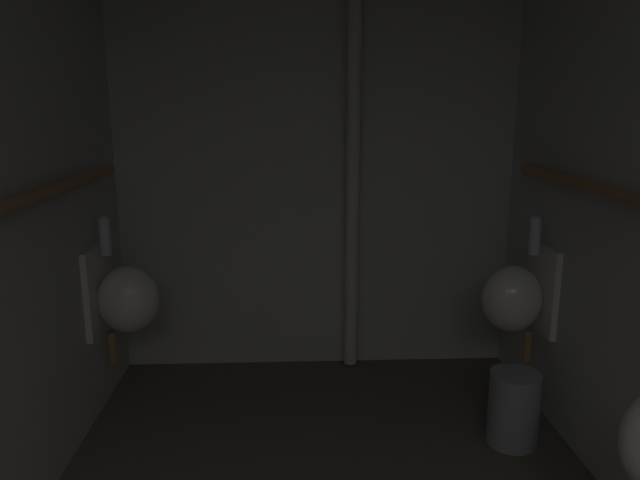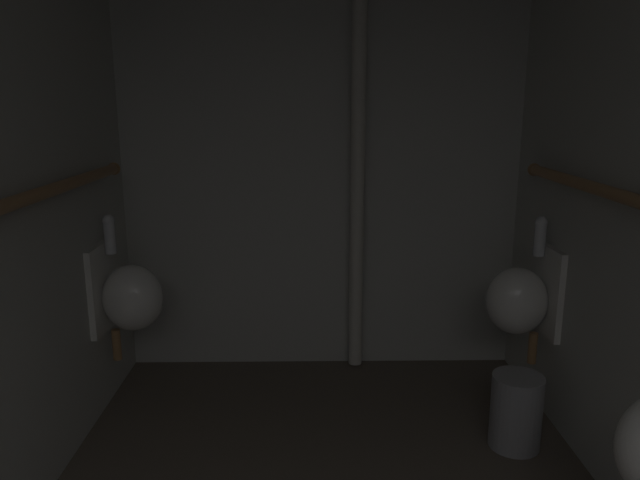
{
  "view_description": "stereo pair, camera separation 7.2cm",
  "coord_description": "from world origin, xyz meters",
  "px_view_note": "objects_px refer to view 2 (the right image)",
  "views": [
    {
      "loc": [
        -0.13,
        0.32,
        1.54
      ],
      "look_at": [
        -0.02,
        2.73,
        0.98
      ],
      "focal_mm": 33.56,
      "sensor_mm": 36.0,
      "label": 1
    },
    {
      "loc": [
        -0.06,
        0.32,
        1.54
      ],
      "look_at": [
        -0.02,
        2.73,
        0.98
      ],
      "focal_mm": 33.56,
      "sensor_mm": 36.0,
      "label": 2
    }
  ],
  "objects_px": {
    "urinal_right_far": "(521,299)",
    "standpipe_back_wall": "(358,163)",
    "urinal_left_mid": "(128,296)",
    "waste_bin": "(516,411)"
  },
  "relations": [
    {
      "from": "urinal_left_mid",
      "to": "waste_bin",
      "type": "relative_size",
      "value": 2.2
    },
    {
      "from": "urinal_right_far",
      "to": "waste_bin",
      "type": "relative_size",
      "value": 2.2
    },
    {
      "from": "urinal_left_mid",
      "to": "standpipe_back_wall",
      "type": "relative_size",
      "value": 0.32
    },
    {
      "from": "urinal_right_far",
      "to": "standpipe_back_wall",
      "type": "distance_m",
      "value": 1.12
    },
    {
      "from": "urinal_right_far",
      "to": "standpipe_back_wall",
      "type": "xyz_separation_m",
      "value": [
        -0.78,
        0.51,
        0.62
      ]
    },
    {
      "from": "urinal_left_mid",
      "to": "standpipe_back_wall",
      "type": "bearing_deg",
      "value": 20.17
    },
    {
      "from": "urinal_right_far",
      "to": "waste_bin",
      "type": "height_order",
      "value": "urinal_right_far"
    },
    {
      "from": "standpipe_back_wall",
      "to": "urinal_right_far",
      "type": "bearing_deg",
      "value": -33.22
    },
    {
      "from": "urinal_right_far",
      "to": "standpipe_back_wall",
      "type": "relative_size",
      "value": 0.32
    },
    {
      "from": "urinal_left_mid",
      "to": "standpipe_back_wall",
      "type": "xyz_separation_m",
      "value": [
        1.17,
        0.43,
        0.62
      ]
    }
  ]
}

